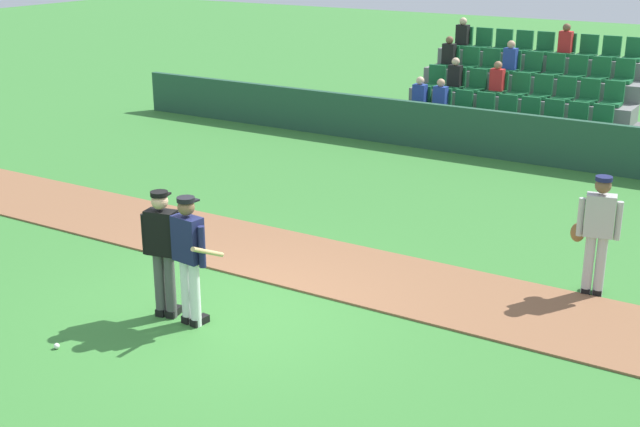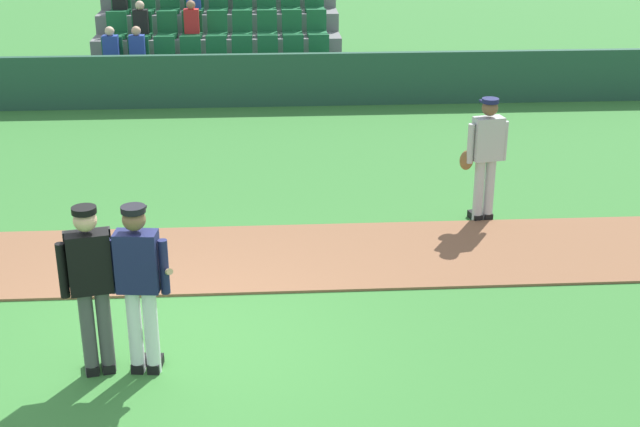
% 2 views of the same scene
% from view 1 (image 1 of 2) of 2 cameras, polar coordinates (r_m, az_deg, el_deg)
% --- Properties ---
extents(ground_plane, '(80.00, 80.00, 0.00)m').
position_cam_1_polar(ground_plane, '(11.63, -6.19, -6.74)').
color(ground_plane, '#387A33').
extents(infield_dirt_path, '(28.00, 2.02, 0.03)m').
position_cam_1_polar(infield_dirt_path, '(13.22, -0.56, -3.32)').
color(infield_dirt_path, brown).
rests_on(infield_dirt_path, ground).
extents(dugout_fence, '(20.00, 0.16, 1.08)m').
position_cam_1_polar(dugout_fence, '(19.57, 11.30, 5.28)').
color(dugout_fence, '#234C38').
rests_on(dugout_fence, ground).
extents(stadium_bleachers, '(5.55, 3.80, 2.70)m').
position_cam_1_polar(stadium_bleachers, '(21.66, 13.44, 6.98)').
color(stadium_bleachers, slate).
rests_on(stadium_bleachers, ground).
extents(batter_navy_jersey, '(0.66, 0.79, 1.76)m').
position_cam_1_polar(batter_navy_jersey, '(11.03, -8.78, -2.83)').
color(batter_navy_jersey, white).
rests_on(batter_navy_jersey, ground).
extents(umpire_home_plate, '(0.58, 0.37, 1.76)m').
position_cam_1_polar(umpire_home_plate, '(11.32, -10.49, -2.18)').
color(umpire_home_plate, '#4C4C4C').
rests_on(umpire_home_plate, ground).
extents(runner_grey_jersey, '(0.67, 0.36, 1.76)m').
position_cam_1_polar(runner_grey_jersey, '(12.40, 18.13, -1.15)').
color(runner_grey_jersey, '#B2B2B2').
rests_on(runner_grey_jersey, ground).
extents(baseball, '(0.07, 0.07, 0.07)m').
position_cam_1_polar(baseball, '(11.15, -17.30, -8.51)').
color(baseball, white).
rests_on(baseball, ground).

